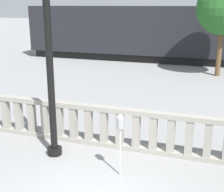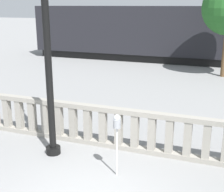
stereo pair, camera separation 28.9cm
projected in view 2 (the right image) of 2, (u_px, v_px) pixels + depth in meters
balustrade at (127, 130)px, 8.82m from camera, size 13.58×0.24×1.23m
lamppost at (48, 57)px, 7.99m from camera, size 0.40×0.40×5.44m
parking_meter at (117, 126)px, 7.30m from camera, size 0.18×0.18×1.57m
train_near at (218, 35)px, 21.16m from camera, size 26.79×2.72×4.52m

